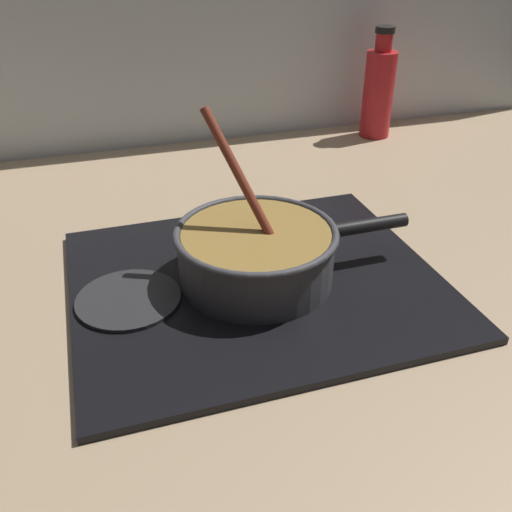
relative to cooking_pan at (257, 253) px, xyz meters
The scene contains 7 objects.
ground 0.16m from the cooking_pan, 131.43° to the right, with size 2.40×1.60×0.04m, color #9E8466.
backsplash_wall 0.72m from the cooking_pan, 97.90° to the left, with size 2.40×0.02×0.55m, color silver.
hob_plate 0.05m from the cooking_pan, 169.26° to the right, with size 0.56×0.48×0.01m, color black.
burner_ring 0.04m from the cooking_pan, 169.26° to the right, with size 0.17×0.17×0.01m, color #592D0C.
spare_burner 0.20m from the cooking_pan, behind, with size 0.15×0.15×0.01m, color #262628.
cooking_pan is the anchor object (origin of this frame).
sauce_bottle 0.77m from the cooking_pan, 48.64° to the left, with size 0.08×0.08×0.27m.
Camera 1 is at (-0.13, -0.59, 0.50)m, focal length 39.39 mm.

